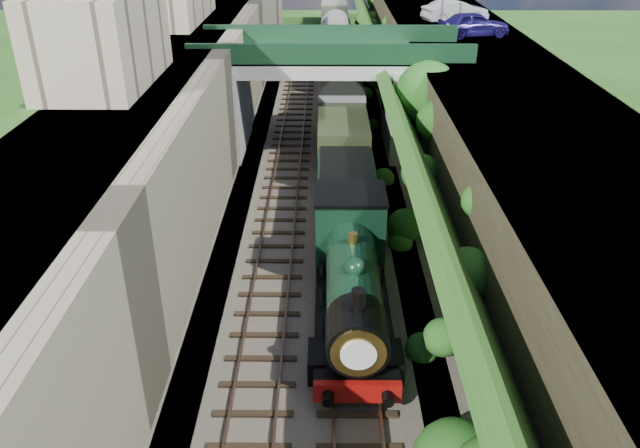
{
  "coord_description": "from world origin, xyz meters",
  "views": [
    {
      "loc": [
        0.17,
        -13.55,
        14.35
      ],
      "look_at": [
        0.0,
        8.29,
        2.88
      ],
      "focal_mm": 35.0,
      "sensor_mm": 36.0,
      "label": 1
    }
  ],
  "objects_px": {
    "road_bridge": "(337,87)",
    "car_silver": "(455,11)",
    "locomotive": "(352,278)",
    "tender": "(346,199)",
    "tree": "(429,96)",
    "car_blue": "(474,24)"
  },
  "relations": [
    {
      "from": "car_blue",
      "to": "tender",
      "type": "bearing_deg",
      "value": 138.16
    },
    {
      "from": "car_silver",
      "to": "tree",
      "type": "bearing_deg",
      "value": 147.11
    },
    {
      "from": "tree",
      "to": "tender",
      "type": "distance_m",
      "value": 8.9
    },
    {
      "from": "road_bridge",
      "to": "car_blue",
      "type": "xyz_separation_m",
      "value": [
        8.89,
        4.4,
        2.96
      ]
    },
    {
      "from": "car_blue",
      "to": "car_silver",
      "type": "bearing_deg",
      "value": -9.82
    },
    {
      "from": "road_bridge",
      "to": "tender",
      "type": "xyz_separation_m",
      "value": [
        0.26,
        -10.76,
        -2.46
      ]
    },
    {
      "from": "car_silver",
      "to": "tender",
      "type": "xyz_separation_m",
      "value": [
        -8.41,
        -20.51,
        -5.41
      ]
    },
    {
      "from": "road_bridge",
      "to": "car_silver",
      "type": "relative_size",
      "value": 3.38
    },
    {
      "from": "car_silver",
      "to": "tender",
      "type": "distance_m",
      "value": 22.82
    },
    {
      "from": "road_bridge",
      "to": "tender",
      "type": "distance_m",
      "value": 11.04
    },
    {
      "from": "road_bridge",
      "to": "locomotive",
      "type": "bearing_deg",
      "value": -89.19
    },
    {
      "from": "car_blue",
      "to": "locomotive",
      "type": "height_order",
      "value": "car_blue"
    },
    {
      "from": "road_bridge",
      "to": "car_silver",
      "type": "bearing_deg",
      "value": 48.35
    },
    {
      "from": "car_silver",
      "to": "locomotive",
      "type": "distance_m",
      "value": 29.57
    },
    {
      "from": "car_blue",
      "to": "locomotive",
      "type": "bearing_deg",
      "value": 146.85
    },
    {
      "from": "locomotive",
      "to": "tender",
      "type": "height_order",
      "value": "locomotive"
    },
    {
      "from": "tree",
      "to": "car_silver",
      "type": "height_order",
      "value": "car_silver"
    },
    {
      "from": "tree",
      "to": "tender",
      "type": "height_order",
      "value": "tree"
    },
    {
      "from": "tree",
      "to": "car_blue",
      "type": "distance_m",
      "value": 9.44
    },
    {
      "from": "road_bridge",
      "to": "locomotive",
      "type": "distance_m",
      "value": 18.26
    },
    {
      "from": "car_blue",
      "to": "tender",
      "type": "distance_m",
      "value": 18.27
    },
    {
      "from": "road_bridge",
      "to": "tree",
      "type": "distance_m",
      "value": 6.31
    }
  ]
}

